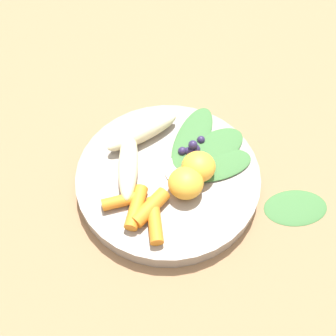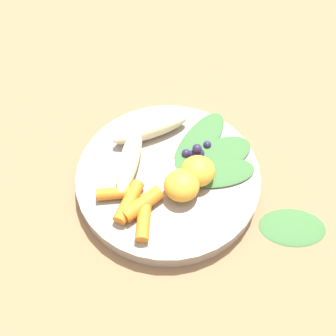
# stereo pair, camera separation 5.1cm
# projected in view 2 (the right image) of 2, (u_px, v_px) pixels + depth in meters

# --- Properties ---
(ground_plane) EXTENTS (2.40, 2.40, 0.00)m
(ground_plane) POSITION_uv_depth(u_px,v_px,m) (168.00, 182.00, 0.54)
(ground_plane) COLOR #99704C
(bowl) EXTENTS (0.25, 0.25, 0.02)m
(bowl) POSITION_uv_depth(u_px,v_px,m) (168.00, 177.00, 0.53)
(bowl) COLOR gray
(bowl) RESTS_ON ground_plane
(banana_peeled_left) EXTENTS (0.03, 0.11, 0.03)m
(banana_peeled_left) POSITION_uv_depth(u_px,v_px,m) (130.00, 159.00, 0.51)
(banana_peeled_left) COLOR beige
(banana_peeled_left) RESTS_ON bowl
(banana_peeled_right) EXTENTS (0.11, 0.08, 0.03)m
(banana_peeled_right) POSITION_uv_depth(u_px,v_px,m) (151.00, 129.00, 0.54)
(banana_peeled_right) COLOR beige
(banana_peeled_right) RESTS_ON bowl
(orange_segment_near) EXTENTS (0.04, 0.04, 0.03)m
(orange_segment_near) POSITION_uv_depth(u_px,v_px,m) (198.00, 171.00, 0.50)
(orange_segment_near) COLOR #F4A833
(orange_segment_near) RESTS_ON bowl
(orange_segment_far) EXTENTS (0.05, 0.05, 0.03)m
(orange_segment_far) POSITION_uv_depth(u_px,v_px,m) (182.00, 185.00, 0.48)
(orange_segment_far) COLOR #F4A833
(orange_segment_far) RESTS_ON bowl
(carrot_front) EXTENTS (0.05, 0.02, 0.02)m
(carrot_front) POSITION_uv_depth(u_px,v_px,m) (115.00, 193.00, 0.49)
(carrot_front) COLOR orange
(carrot_front) RESTS_ON bowl
(carrot_mid_left) EXTENTS (0.03, 0.06, 0.02)m
(carrot_mid_left) POSITION_uv_depth(u_px,v_px,m) (129.00, 202.00, 0.48)
(carrot_mid_left) COLOR orange
(carrot_mid_left) RESTS_ON bowl
(carrot_mid_right) EXTENTS (0.05, 0.05, 0.02)m
(carrot_mid_right) POSITION_uv_depth(u_px,v_px,m) (142.00, 204.00, 0.48)
(carrot_mid_right) COLOR orange
(carrot_mid_right) RESTS_ON bowl
(carrot_rear) EXTENTS (0.02, 0.06, 0.02)m
(carrot_rear) POSITION_uv_depth(u_px,v_px,m) (144.00, 217.00, 0.47)
(carrot_rear) COLOR orange
(carrot_rear) RESTS_ON bowl
(blueberry_pile) EXTENTS (0.04, 0.05, 0.02)m
(blueberry_pile) POSITION_uv_depth(u_px,v_px,m) (197.00, 155.00, 0.52)
(blueberry_pile) COLOR #2D234C
(blueberry_pile) RESTS_ON bowl
(coconut_shred_patch) EXTENTS (0.05, 0.05, 0.00)m
(coconut_shred_patch) POSITION_uv_depth(u_px,v_px,m) (184.00, 170.00, 0.52)
(coconut_shred_patch) COLOR white
(coconut_shred_patch) RESTS_ON bowl
(kale_leaf_left) EXTENTS (0.11, 0.07, 0.00)m
(kale_leaf_left) POSITION_uv_depth(u_px,v_px,m) (216.00, 172.00, 0.51)
(kale_leaf_left) COLOR #3D7038
(kale_leaf_left) RESTS_ON bowl
(kale_leaf_right) EXTENTS (0.12, 0.10, 0.00)m
(kale_leaf_right) POSITION_uv_depth(u_px,v_px,m) (217.00, 156.00, 0.53)
(kale_leaf_right) COLOR #3D7038
(kale_leaf_right) RESTS_ON bowl
(kale_leaf_rear) EXTENTS (0.09, 0.13, 0.00)m
(kale_leaf_rear) POSITION_uv_depth(u_px,v_px,m) (200.00, 141.00, 0.54)
(kale_leaf_rear) COLOR #3D7038
(kale_leaf_rear) RESTS_ON bowl
(kale_leaf_stray) EXTENTS (0.09, 0.06, 0.01)m
(kale_leaf_stray) POSITION_uv_depth(u_px,v_px,m) (293.00, 227.00, 0.49)
(kale_leaf_stray) COLOR #3D7038
(kale_leaf_stray) RESTS_ON ground_plane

